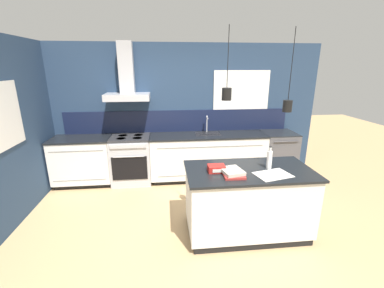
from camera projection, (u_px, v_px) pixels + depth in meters
name	position (u px, v px, depth m)	size (l,w,h in m)	color
ground_plane	(189.00, 230.00, 3.56)	(16.00, 16.00, 0.00)	tan
wall_back	(176.00, 109.00, 5.06)	(5.60, 2.26, 2.60)	navy
wall_left	(11.00, 131.00, 3.59)	(0.08, 3.80, 2.60)	navy
counter_run_left	(83.00, 161.00, 4.84)	(1.07, 0.64, 0.91)	black
counter_run_sink	(208.00, 156.00, 5.09)	(2.25, 0.64, 1.24)	black
oven_range	(132.00, 159.00, 4.93)	(0.73, 0.66, 0.91)	#B5B5BA
dishwasher	(277.00, 154.00, 5.24)	(0.64, 0.65, 0.91)	#4C4C51
kitchen_island	(247.00, 201.00, 3.40)	(1.62, 0.86, 0.91)	black
bottle_on_island	(269.00, 159.00, 3.28)	(0.07, 0.07, 0.30)	silver
book_stack	(233.00, 172.00, 3.11)	(0.29, 0.33, 0.07)	#B2332D
red_supply_box	(216.00, 168.00, 3.21)	(0.21, 0.16, 0.08)	red
paper_pile	(273.00, 175.00, 3.12)	(0.48, 0.39, 0.01)	silver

